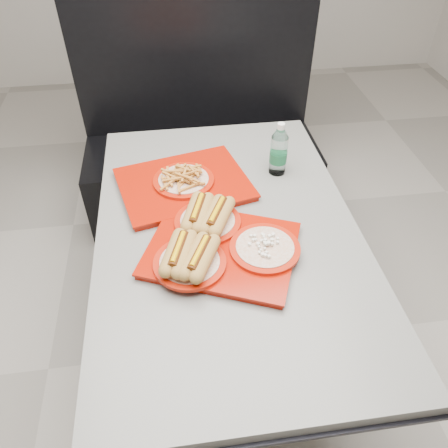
{
  "coord_description": "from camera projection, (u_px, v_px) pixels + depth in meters",
  "views": [
    {
      "loc": [
        -0.17,
        -1.1,
        1.77
      ],
      "look_at": [
        -0.02,
        -0.07,
        0.83
      ],
      "focal_mm": 35.0,
      "sensor_mm": 36.0,
      "label": 1
    }
  ],
  "objects": [
    {
      "name": "ground",
      "position": [
        227.0,
        347.0,
        2.01
      ],
      "size": [
        6.0,
        6.0,
        0.0
      ],
      "primitive_type": "plane",
      "color": "#A19B90",
      "rests_on": "ground"
    },
    {
      "name": "diner_table",
      "position": [
        228.0,
        260.0,
        1.62
      ],
      "size": [
        0.92,
        1.42,
        0.75
      ],
      "color": "black",
      "rests_on": "ground"
    },
    {
      "name": "booth_bench",
      "position": [
        200.0,
        146.0,
        2.55
      ],
      "size": [
        1.3,
        0.57,
        1.35
      ],
      "color": "black",
      "rests_on": "ground"
    },
    {
      "name": "tray_near",
      "position": [
        216.0,
        243.0,
        1.4
      ],
      "size": [
        0.57,
        0.51,
        0.1
      ],
      "rotation": [
        0.0,
        0.0,
        -0.39
      ],
      "color": "#981204",
      "rests_on": "diner_table"
    },
    {
      "name": "tray_far",
      "position": [
        184.0,
        182.0,
        1.66
      ],
      "size": [
        0.55,
        0.47,
        0.09
      ],
      "rotation": [
        0.0,
        0.0,
        0.24
      ],
      "color": "#981204",
      "rests_on": "diner_table"
    },
    {
      "name": "water_bottle",
      "position": [
        279.0,
        152.0,
        1.69
      ],
      "size": [
        0.07,
        0.07,
        0.22
      ],
      "rotation": [
        0.0,
        0.0,
        0.07
      ],
      "color": "silver",
      "rests_on": "diner_table"
    }
  ]
}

